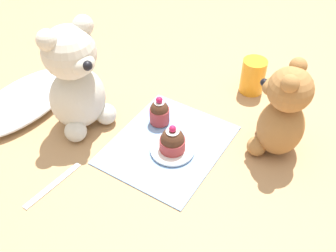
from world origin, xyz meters
The scene contains 10 objects.
ground_plane centered at (0.00, 0.00, 0.00)m, with size 4.00×4.00×0.00m, color tan.
knitted_placemat centered at (0.00, 0.00, 0.00)m, with size 0.26×0.22×0.01m, color #7A9ED1.
tulle_cloth centered at (-0.07, 0.35, 0.02)m, with size 0.30×0.15×0.04m, color silver.
teddy_bear_cream centered at (-0.04, 0.20, 0.12)m, with size 0.15×0.14×0.25m.
teddy_bear_tan centered at (0.11, -0.19, 0.09)m, with size 0.11×0.11×0.20m.
cupcake_near_cream_bear centered at (0.05, 0.05, 0.03)m, with size 0.04×0.04×0.07m.
saucer_plate centered at (-0.01, -0.02, 0.01)m, with size 0.09×0.09×0.01m, color white.
cupcake_near_tan_bear centered at (-0.01, -0.02, 0.03)m, with size 0.05×0.05×0.06m.
juice_glass centered at (0.27, -0.07, 0.04)m, with size 0.06×0.06×0.09m, color orange.
teaspoon centered at (-0.21, 0.13, 0.00)m, with size 0.14×0.01×0.01m, color silver.
Camera 1 is at (-0.50, -0.31, 0.60)m, focal length 42.00 mm.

